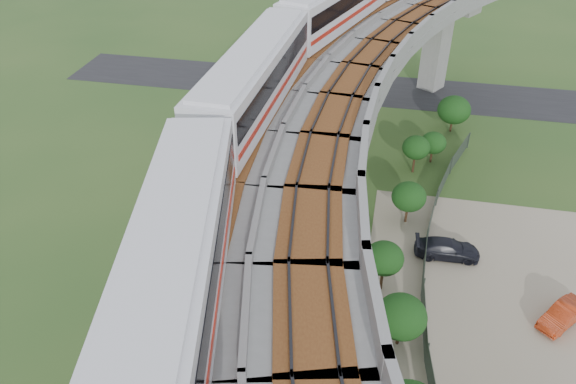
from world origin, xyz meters
name	(u,v)px	position (x,y,z in m)	size (l,w,h in m)	color
ground	(285,277)	(0.00, 0.00, 0.00)	(160.00, 160.00, 0.00)	#2A4E1F
dirt_lot	(521,335)	(14.00, -2.00, 0.02)	(18.00, 26.00, 0.04)	gray
asphalt_road	(343,87)	(0.00, 30.00, 0.01)	(60.00, 8.00, 0.03)	#232326
viaduct	(355,161)	(3.84, 0.00, 9.05)	(19.58, 73.98, 11.40)	#99968E
metro_train	(329,41)	(1.02, 8.91, 12.31)	(15.45, 60.61, 3.64)	silver
fence	(445,291)	(9.75, 0.00, 0.75)	(3.87, 38.73, 1.50)	#2D382D
tree_0	(454,110)	(10.88, 22.13, 2.16)	(2.96, 2.96, 3.42)	#382314
tree_1	(433,143)	(9.07, 16.23, 1.82)	(2.11, 2.11, 2.72)	#382314
tree_2	(416,148)	(7.64, 14.32, 2.28)	(2.21, 2.21, 3.22)	#382314
tree_3	(409,197)	(7.27, 7.38, 2.20)	(2.42, 2.42, 3.23)	#382314
tree_4	(384,258)	(5.99, 0.17, 2.48)	(2.35, 2.35, 3.49)	#382314
tree_5	(401,317)	(7.17, -3.98, 2.14)	(2.77, 2.77, 3.32)	#382314
car_red	(563,315)	(16.35, -0.50, 0.63)	(1.25, 3.60, 1.19)	#AD2F0F
car_dark	(447,249)	(10.02, 4.12, 0.65)	(1.72, 4.22, 1.23)	black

